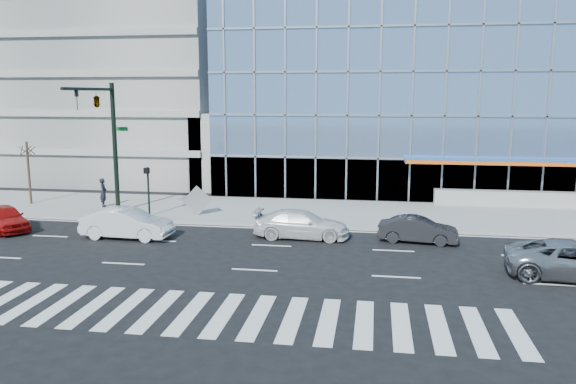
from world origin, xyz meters
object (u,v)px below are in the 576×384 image
street_tree_near (27,150)px  red_sedan (5,218)px  traffic_signal (102,116)px  white_sedan (127,224)px  pedestrian (103,193)px  dark_sedan (418,230)px  tilted_panel (197,200)px  ped_signal_post (148,184)px  white_suv (301,224)px

street_tree_near → red_sedan: 7.88m
traffic_signal → white_sedan: 7.59m
traffic_signal → white_sedan: traffic_signal is taller
pedestrian → dark_sedan: bearing=-124.6°
tilted_panel → dark_sedan: bearing=-36.2°
ped_signal_post → white_suv: ped_signal_post is taller
white_suv → ped_signal_post: bearing=72.4°
white_sedan → red_sedan: (-7.40, 0.52, -0.07)m
white_suv → white_sedan: (-9.03, -1.50, 0.05)m
white_suv → dark_sedan: bearing=-89.8°
red_sedan → tilted_panel: (9.51, 4.86, 0.36)m
pedestrian → street_tree_near: bearing=67.7°
ped_signal_post → white_sedan: ped_signal_post is taller
pedestrian → white_sedan: bearing=-164.6°
dark_sedan → pedestrian: bearing=81.8°
ped_signal_post → pedestrian: (-4.07, 2.27, -1.04)m
street_tree_near → tilted_panel: (12.34, -1.82, -2.71)m
dark_sedan → street_tree_near: bearing=84.4°
traffic_signal → white_suv: traffic_signal is taller
traffic_signal → street_tree_near: bearing=157.3°
white_suv → white_sedan: size_ratio=1.06×
dark_sedan → tilted_panel: 13.50m
traffic_signal → dark_sedan: traffic_signal is taller
white_suv → pedestrian: pedestrian is taller
red_sedan → white_sedan: bearing=-56.4°
traffic_signal → dark_sedan: size_ratio=2.01×
street_tree_near → white_suv: size_ratio=0.84×
red_sedan → white_suv: bearing=-48.9°
dark_sedan → pedestrian: pedestrian is taller
street_tree_near → tilted_panel: 12.76m
white_sedan → dark_sedan: (15.03, 1.50, -0.13)m
white_sedan → dark_sedan: 15.11m
ped_signal_post → red_sedan: (-6.67, -4.13, -1.43)m
street_tree_near → white_sedan: size_ratio=0.89×
traffic_signal → ped_signal_post: 4.75m
white_suv → pedestrian: 14.86m
traffic_signal → dark_sedan: 19.27m
traffic_signal → street_tree_near: 7.96m
dark_sedan → traffic_signal: bearing=88.5°
ped_signal_post → dark_sedan: 16.14m
street_tree_near → pedestrian: bearing=-3.0°
dark_sedan → red_sedan: 22.46m
white_suv → white_sedan: 9.16m
white_sedan → dark_sedan: size_ratio=1.19×
traffic_signal → pedestrian: bearing=120.7°
traffic_signal → red_sedan: (-4.18, -3.75, -5.45)m
ped_signal_post → pedestrian: size_ratio=1.58×
red_sedan → pedestrian: 6.92m
pedestrian → traffic_signal: bearing=-168.6°
white_suv → tilted_panel: (-6.93, 3.88, 0.34)m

